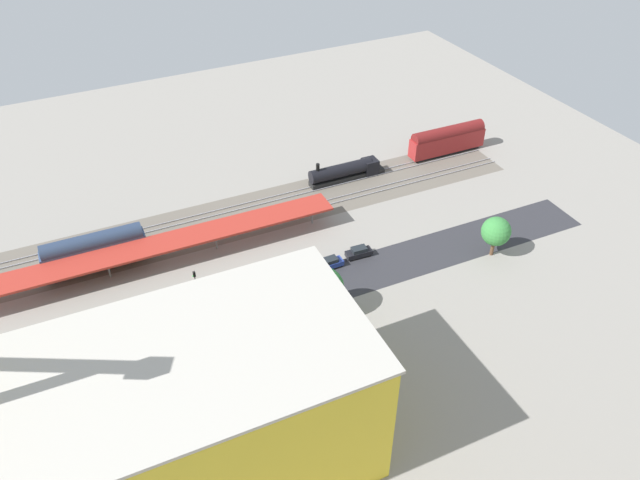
# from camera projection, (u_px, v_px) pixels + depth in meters

# --- Properties ---
(ground_plane) EXTENTS (177.61, 177.61, 0.00)m
(ground_plane) POSITION_uv_depth(u_px,v_px,m) (276.00, 284.00, 96.86)
(ground_plane) COLOR gray
(ground_plane) RESTS_ON ground
(rail_bed) EXTENTS (111.32, 16.36, 0.01)m
(rail_bed) POSITION_uv_depth(u_px,v_px,m) (233.00, 218.00, 111.06)
(rail_bed) COLOR #665E54
(rail_bed) RESTS_ON ground
(street_asphalt) EXTENTS (111.20, 11.96, 0.01)m
(street_asphalt) POSITION_uv_depth(u_px,v_px,m) (284.00, 297.00, 94.39)
(street_asphalt) COLOR #2D2D33
(street_asphalt) RESTS_ON ground
(track_rails) EXTENTS (110.97, 9.92, 0.12)m
(track_rails) POSITION_uv_depth(u_px,v_px,m) (233.00, 217.00, 110.95)
(track_rails) COLOR #9E9EA8
(track_rails) RESTS_ON ground
(platform_canopy_near) EXTENTS (59.13, 6.81, 4.03)m
(platform_canopy_near) POSITION_uv_depth(u_px,v_px,m) (162.00, 244.00, 98.82)
(platform_canopy_near) COLOR #A82D23
(platform_canopy_near) RESTS_ON ground
(locomotive) EXTENTS (15.81, 3.10, 5.01)m
(locomotive) POSITION_uv_depth(u_px,v_px,m) (347.00, 171.00, 120.59)
(locomotive) COLOR black
(locomotive) RESTS_ON ground
(passenger_coach) EXTENTS (17.08, 3.34, 6.19)m
(passenger_coach) POSITION_uv_depth(u_px,v_px,m) (447.00, 139.00, 127.93)
(passenger_coach) COLOR black
(passenger_coach) RESTS_ON ground
(freight_coach_far) EXTENTS (16.44, 3.38, 6.09)m
(freight_coach_far) POSITION_uv_depth(u_px,v_px,m) (94.00, 249.00, 98.69)
(freight_coach_far) COLOR black
(freight_coach_far) RESTS_ON ground
(parked_car_0) EXTENTS (4.56, 2.05, 1.83)m
(parked_car_0) POSITION_uv_depth(u_px,v_px,m) (359.00, 253.00, 101.83)
(parked_car_0) COLOR black
(parked_car_0) RESTS_ON ground
(parked_car_1) EXTENTS (4.45, 1.78, 1.83)m
(parked_car_1) POSITION_uv_depth(u_px,v_px,m) (330.00, 264.00, 99.56)
(parked_car_1) COLOR black
(parked_car_1) RESTS_ON ground
(parked_car_2) EXTENTS (4.85, 1.94, 1.80)m
(parked_car_2) POSITION_uv_depth(u_px,v_px,m) (290.00, 276.00, 97.20)
(parked_car_2) COLOR black
(parked_car_2) RESTS_ON ground
(parked_car_3) EXTENTS (4.47, 2.05, 1.76)m
(parked_car_3) POSITION_uv_depth(u_px,v_px,m) (258.00, 286.00, 95.35)
(parked_car_3) COLOR black
(parked_car_3) RESTS_ON ground
(parked_car_4) EXTENTS (4.49, 1.94, 1.78)m
(parked_car_4) POSITION_uv_depth(u_px,v_px,m) (220.00, 297.00, 93.33)
(parked_car_4) COLOR black
(parked_car_4) RESTS_ON ground
(parked_car_5) EXTENTS (4.29, 1.81, 1.85)m
(parked_car_5) POSITION_uv_depth(u_px,v_px,m) (178.00, 312.00, 90.62)
(parked_car_5) COLOR black
(parked_car_5) RESTS_ON ground
(construction_building) EXTENTS (37.74, 21.98, 18.02)m
(construction_building) POSITION_uv_depth(u_px,v_px,m) (197.00, 414.00, 66.45)
(construction_building) COLOR yellow
(construction_building) RESTS_ON ground
(construction_roof_slab) EXTENTS (38.35, 22.60, 0.40)m
(construction_roof_slab) POSITION_uv_depth(u_px,v_px,m) (186.00, 357.00, 60.84)
(construction_roof_slab) COLOR #B7B2A8
(construction_roof_slab) RESTS_ON construction_building
(box_truck_0) EXTENTS (9.28, 2.75, 3.58)m
(box_truck_0) POSITION_uv_depth(u_px,v_px,m) (266.00, 320.00, 88.01)
(box_truck_0) COLOR black
(box_truck_0) RESTS_ON ground
(box_truck_1) EXTENTS (10.17, 2.39, 3.27)m
(box_truck_1) POSITION_uv_depth(u_px,v_px,m) (236.00, 330.00, 86.63)
(box_truck_1) COLOR black
(box_truck_1) RESTS_ON ground
(box_truck_2) EXTENTS (9.90, 2.62, 3.16)m
(box_truck_2) POSITION_uv_depth(u_px,v_px,m) (174.00, 365.00, 81.55)
(box_truck_2) COLOR black
(box_truck_2) RESTS_ON ground
(street_tree_0) EXTENTS (4.85, 4.85, 7.25)m
(street_tree_0) POSITION_uv_depth(u_px,v_px,m) (496.00, 231.00, 99.81)
(street_tree_0) COLOR brown
(street_tree_0) RESTS_ON ground
(street_tree_1) EXTENTS (5.87, 5.87, 8.04)m
(street_tree_1) POSITION_uv_depth(u_px,v_px,m) (324.00, 287.00, 88.62)
(street_tree_1) COLOR brown
(street_tree_1) RESTS_ON ground
(street_tree_2) EXTENTS (5.85, 5.85, 8.04)m
(street_tree_2) POSITION_uv_depth(u_px,v_px,m) (297.00, 289.00, 88.37)
(street_tree_2) COLOR brown
(street_tree_2) RESTS_ON ground
(street_tree_3) EXTENTS (5.36, 5.36, 7.51)m
(street_tree_3) POSITION_uv_depth(u_px,v_px,m) (195.00, 324.00, 83.11)
(street_tree_3) COLOR brown
(street_tree_3) RESTS_ON ground
(street_tree_4) EXTENTS (4.79, 4.79, 6.83)m
(street_tree_4) POSITION_uv_depth(u_px,v_px,m) (114.00, 351.00, 79.72)
(street_tree_4) COLOR brown
(street_tree_4) RESTS_ON ground
(street_tree_5) EXTENTS (4.60, 4.60, 7.34)m
(street_tree_5) POSITION_uv_depth(u_px,v_px,m) (116.00, 347.00, 79.54)
(street_tree_5) COLOR brown
(street_tree_5) RESTS_ON ground
(traffic_light) EXTENTS (0.50, 0.36, 5.94)m
(traffic_light) POSITION_uv_depth(u_px,v_px,m) (195.00, 282.00, 91.23)
(traffic_light) COLOR #333333
(traffic_light) RESTS_ON ground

